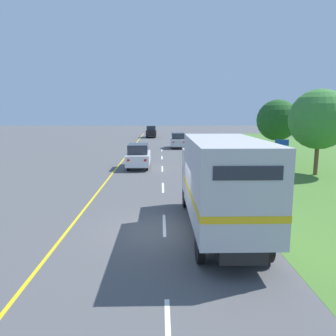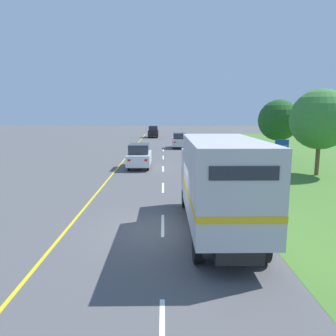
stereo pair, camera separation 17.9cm
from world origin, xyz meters
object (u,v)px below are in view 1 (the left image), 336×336
lead_car_silver_ahead (178,140)px  highway_sign (268,159)px  lead_car_white (139,156)px  roadside_tree_near (319,119)px  roadside_tree_mid (277,120)px  lead_car_black_ahead (151,132)px  horse_trailer_truck (221,181)px

lead_car_silver_ahead → highway_sign: (3.56, -23.90, 1.00)m
lead_car_silver_ahead → highway_sign: bearing=-81.5°
lead_car_white → roadside_tree_near: (12.94, -3.31, 2.99)m
roadside_tree_mid → highway_sign: bearing=-111.3°
lead_car_white → roadside_tree_near: bearing=-14.3°
lead_car_silver_ahead → lead_car_black_ahead: lead_car_black_ahead is taller
highway_sign → roadside_tree_mid: 13.73m
horse_trailer_truck → highway_sign: size_ratio=2.60×
lead_car_black_ahead → roadside_tree_near: (12.81, -35.95, 2.93)m
lead_car_white → highway_sign: bearing=-50.3°
highway_sign → lead_car_white: bearing=129.7°
lead_car_black_ahead → roadside_tree_mid: 31.63m
horse_trailer_truck → lead_car_silver_ahead: (-0.00, 29.56, -1.02)m
roadside_tree_mid → lead_car_black_ahead: bearing=113.0°
roadside_tree_near → horse_trailer_truck: bearing=-128.3°
horse_trailer_truck → highway_sign: 6.69m
horse_trailer_truck → highway_sign: (3.56, 5.66, -0.02)m
lead_car_white → lead_car_black_ahead: size_ratio=0.95×
lead_car_white → highway_sign: (7.51, -9.04, 0.99)m
lead_car_silver_ahead → roadside_tree_mid: size_ratio=0.72×
lead_car_silver_ahead → roadside_tree_near: roadside_tree_near is taller
lead_car_white → highway_sign: highway_sign is taller
lead_car_white → lead_car_black_ahead: bearing=89.8°
lead_car_black_ahead → roadside_tree_mid: bearing=-67.0°
lead_car_silver_ahead → roadside_tree_mid: bearing=-52.8°
horse_trailer_truck → highway_sign: horse_trailer_truck is taller
highway_sign → roadside_tree_near: size_ratio=0.50×
horse_trailer_truck → lead_car_black_ahead: horse_trailer_truck is taller
lead_car_black_ahead → highway_sign: highway_sign is taller
lead_car_silver_ahead → highway_sign: 24.18m
horse_trailer_truck → highway_sign: bearing=57.8°
horse_trailer_truck → roadside_tree_near: (8.99, 11.39, 1.98)m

